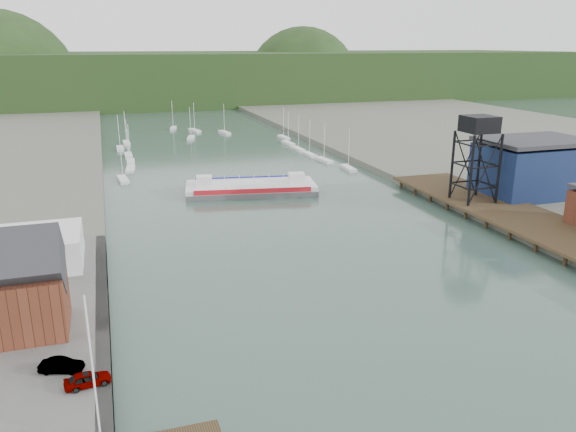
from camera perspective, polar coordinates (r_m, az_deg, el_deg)
west_quay at (r=58.46m, az=-25.60°, el=-15.63°), size 16.00×80.00×1.60m
east_pier at (r=104.43m, az=23.18°, el=-0.36°), size 14.00×70.00×2.45m
harbor_building at (r=65.23m, az=-26.95°, el=-7.12°), size 12.20×8.20×8.90m
white_shed at (r=84.80m, az=-26.25°, el=-3.25°), size 18.00×12.00×4.50m
flagpole at (r=45.67m, az=-19.23°, el=-14.47°), size 0.16×0.16×12.00m
lift_tower at (r=110.15m, az=18.83°, el=8.32°), size 6.50×6.50×16.00m
blue_shed at (r=122.51m, az=23.56°, el=4.52°), size 20.50×14.50×11.30m
marina_sailboats at (r=173.19m, az=-7.68°, el=6.85°), size 57.71×92.65×0.90m
distant_hills at (r=332.30m, az=-13.84°, el=13.13°), size 500.00×120.00×80.00m
chain_ferry at (r=121.08m, az=-3.77°, el=2.91°), size 29.03×15.61×3.97m
car_west_a at (r=54.85m, az=-19.70°, el=-15.32°), size 4.20×2.18×1.37m
car_west_b at (r=57.73m, az=-22.04°, el=-13.90°), size 4.21×2.50×1.31m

